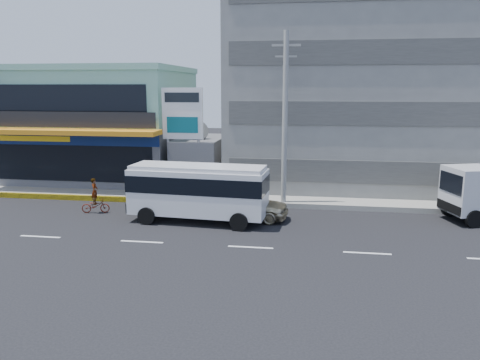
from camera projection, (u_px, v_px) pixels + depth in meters
The scene contains 11 objects.
ground at pixel (142, 242), 21.30m from camera, with size 120.00×120.00×0.00m, color black.
sidewalk at pixel (270, 195), 29.75m from camera, with size 70.00×5.00×0.30m, color gray.
shop_building at pixel (103, 127), 35.21m from camera, with size 12.40×11.70×8.00m.
concrete_building at pixel (348, 86), 33.01m from camera, with size 16.00×12.00×14.00m, color gray.
gap_structure at pixel (201, 163), 32.59m from camera, with size 3.00×6.00×3.50m, color #4A4B50.
satellite_dish at pixel (198, 138), 31.27m from camera, with size 1.50×1.50×0.15m, color slate.
billboard at pixel (183, 120), 29.33m from camera, with size 2.60×0.18×6.90m.
utility_pole_near at pixel (285, 119), 26.59m from camera, with size 1.60×0.30×10.00m.
minibus at pixel (198, 188), 24.19m from camera, with size 7.28×2.94×2.98m.
sedan at pixel (244, 204), 24.91m from camera, with size 1.91×4.76×1.62m, color beige.
motorcycle_rider at pixel (95, 201), 26.11m from camera, with size 1.62×0.86×1.97m.
Camera 1 is at (7.46, -19.44, 6.92)m, focal length 35.00 mm.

